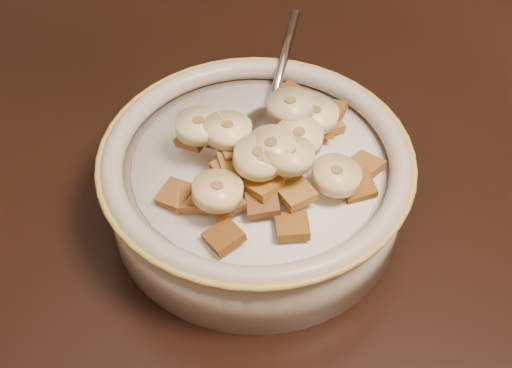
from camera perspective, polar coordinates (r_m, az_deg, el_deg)
The scene contains 35 objects.
table at distance 0.58m, azimuth 9.59°, elevation 2.03°, with size 1.40×0.90×0.04m, color black.
cereal_bowl at distance 0.49m, azimuth 0.00°, elevation -0.47°, with size 0.20×0.20×0.05m, color #AFA38B.
milk at distance 0.47m, azimuth 0.00°, elevation 1.47°, with size 0.17×0.17×0.00m, color white.
spoon at distance 0.49m, azimuth 0.79°, elevation 4.46°, with size 0.04×0.05×0.01m, color #B0B0B3.
cereal_square_0 at distance 0.45m, azimuth -1.71°, elevation 2.91°, with size 0.02×0.02×0.01m, color olive.
cereal_square_1 at distance 0.43m, azimuth -2.59°, elevation -4.24°, with size 0.02×0.02×0.01m, color brown.
cereal_square_2 at distance 0.50m, azimuth 5.63°, elevation 4.87°, with size 0.02×0.02×0.01m, color #925833.
cereal_square_3 at distance 0.45m, azimuth -6.42°, elevation -0.88°, with size 0.02×0.02×0.01m, color brown.
cereal_square_4 at distance 0.44m, azimuth 3.21°, elevation -0.71°, with size 0.02×0.02×0.01m, color olive.
cereal_square_5 at distance 0.51m, azimuth 5.94°, elevation 5.83°, with size 0.02×0.02×0.01m, color brown.
cereal_square_6 at distance 0.48m, azimuth -4.96°, elevation 3.78°, with size 0.02×0.02×0.01m, color brown.
cereal_square_7 at distance 0.43m, azimuth 2.93°, elevation -3.42°, with size 0.02×0.02×0.01m, color brown.
cereal_square_8 at distance 0.44m, azimuth -3.75°, elevation -0.98°, with size 0.02×0.02×0.01m, color #995322.
cereal_square_9 at distance 0.46m, azimuth 3.60°, elevation 3.41°, with size 0.02×0.02×0.01m, color brown.
cereal_square_10 at distance 0.51m, azimuth 2.65°, elevation 7.09°, with size 0.02×0.02×0.01m, color brown.
cereal_square_11 at distance 0.47m, azimuth 8.72°, elevation 1.51°, with size 0.02×0.02×0.01m, color brown.
cereal_square_12 at distance 0.45m, azimuth -2.01°, elevation 1.18°, with size 0.02×0.02×0.01m, color brown.
cereal_square_13 at distance 0.44m, azimuth -2.48°, elevation -1.38°, with size 0.02×0.02×0.01m, color #905E2E.
cereal_square_14 at distance 0.45m, azimuth -4.99°, elevation -1.15°, with size 0.02×0.02×0.01m, color olive.
cereal_square_15 at distance 0.45m, azimuth -1.72°, elevation 1.43°, with size 0.02×0.02×0.01m, color olive.
cereal_square_16 at distance 0.44m, azimuth 0.52°, elevation -1.41°, with size 0.02×0.02×0.01m, color brown.
cereal_square_17 at distance 0.46m, azimuth -2.58°, elevation 3.84°, with size 0.02×0.02×0.01m, color brown.
cereal_square_18 at distance 0.46m, azimuth 8.15°, elevation -0.16°, with size 0.02×0.02×0.01m, color brown.
cereal_square_19 at distance 0.44m, azimuth 0.54°, elevation -0.01°, with size 0.02×0.02×0.01m, color #945922.
cereal_square_20 at distance 0.49m, azimuth 4.97°, elevation 4.60°, with size 0.02×0.02×0.01m, color olive.
banana_slice_0 at distance 0.48m, azimuth 4.79°, elevation 5.53°, with size 0.03×0.03×0.01m, color beige.
banana_slice_1 at distance 0.44m, azimuth 1.21°, elevation 2.94°, with size 0.03×0.03×0.01m, color tan.
banana_slice_2 at distance 0.44m, azimuth 2.72°, elevation 2.32°, with size 0.03×0.03×0.01m, color #D8C282.
banana_slice_3 at distance 0.46m, azimuth 3.45°, elevation 3.75°, with size 0.03×0.03×0.01m, color #FBD27C.
banana_slice_4 at distance 0.44m, azimuth 0.18°, elevation 2.12°, with size 0.03×0.03×0.01m, color #DED184.
banana_slice_5 at distance 0.47m, azimuth 2.75°, elevation 6.26°, with size 0.03×0.03×0.01m, color tan.
banana_slice_6 at distance 0.45m, azimuth 6.45°, elevation 0.70°, with size 0.03×0.03×0.01m, color #C9BF6C.
banana_slice_7 at distance 0.43m, azimuth -3.09°, elevation -0.55°, with size 0.03×0.03×0.01m, color #F2D087.
banana_slice_8 at distance 0.46m, azimuth -4.59°, elevation 4.67°, with size 0.03×0.03×0.01m, color #EFE59A.
banana_slice_9 at distance 0.46m, azimuth -2.29°, elevation 4.34°, with size 0.03×0.03×0.01m, color #DCD289.
Camera 1 is at (0.15, -0.39, 1.14)m, focal length 50.00 mm.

